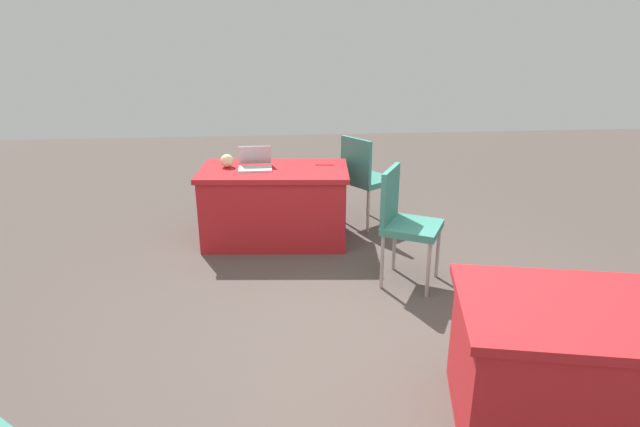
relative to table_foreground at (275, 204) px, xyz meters
name	(u,v)px	position (x,y,z in m)	size (l,w,h in m)	color
ground_plane	(350,344)	(-0.49, 1.91, -0.37)	(14.40, 14.40, 0.00)	#4C423D
table_foreground	(275,204)	(0.00, 0.00, 0.00)	(1.50, 0.91, 0.74)	#AD1E23
table_mid_right	(630,373)	(-1.80, 2.85, 0.00)	(1.94, 1.22, 0.74)	#AD1E23
chair_by_pillar	(364,175)	(-0.95, -0.34, 0.19)	(0.61, 0.61, 0.97)	#9E9993
chair_back_row	(404,218)	(-1.05, 1.02, 0.20)	(0.60, 0.60, 0.98)	#9E9993
laptop_silver	(255,164)	(0.18, -0.02, 0.41)	(0.33, 0.30, 0.21)	silver
yarn_ball	(227,161)	(0.45, -0.09, 0.43)	(0.13, 0.13, 0.13)	beige
scissors_red	(325,165)	(-0.51, -0.09, 0.37)	(0.18, 0.04, 0.01)	red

